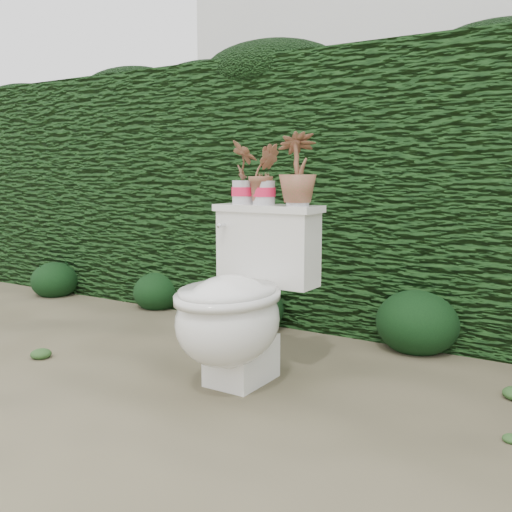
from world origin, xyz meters
The scene contains 10 objects.
ground centered at (0.00, 0.00, 0.00)m, with size 60.00×60.00×0.00m, color #7D7456.
hedge centered at (0.00, 1.60, 0.80)m, with size 8.00×1.00×1.60m, color #214D19.
toilet centered at (-0.10, 0.20, 0.36)m, with size 0.50×0.68×0.78m.
potted_plant_left centered at (-0.24, 0.44, 0.92)m, with size 0.15×0.10×0.28m, color #2D6720.
potted_plant_center centered at (-0.12, 0.44, 0.91)m, with size 0.14×0.12×0.26m, color #2D6720.
potted_plant_right centered at (0.06, 0.44, 0.93)m, with size 0.17×0.17×0.31m, color #2D6720.
liriope_clump_0 centered at (-2.31, 1.00, 0.14)m, with size 0.35×0.35×0.28m, color #123312.
liriope_clump_1 centered at (-1.38, 1.11, 0.14)m, with size 0.34×0.34×0.27m, color #123312.
liriope_clump_2 centered at (-0.52, 0.99, 0.15)m, with size 0.36×0.36×0.29m, color #123312.
liriope_clump_3 centered at (0.43, 1.10, 0.17)m, with size 0.43×0.43×0.35m, color #123312.
Camera 1 is at (1.23, -1.82, 0.92)m, focal length 40.00 mm.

